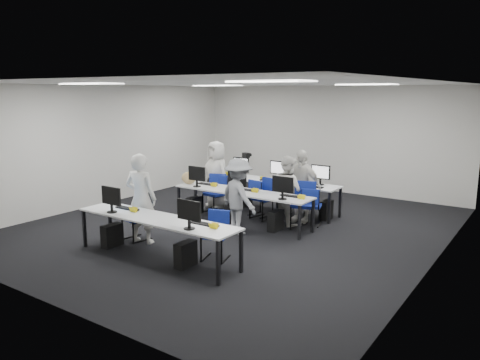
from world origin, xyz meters
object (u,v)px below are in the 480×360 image
Objects in this scene: chair_3 at (264,206)px; desk_front at (156,220)px; student_0 at (141,198)px; student_3 at (301,186)px; chair_2 at (216,201)px; student_2 at (217,174)px; chair_0 at (137,226)px; chair_7 at (311,213)px; desk_mid at (242,193)px; chair_5 at (220,197)px; photographer at (239,196)px; chair_1 at (216,244)px; chair_6 at (260,204)px; student_1 at (288,190)px; chair_4 at (303,214)px.

desk_front is at bearing -79.61° from chair_3.
student_0 is 1.07× the size of student_3.
chair_2 is 0.54× the size of student_2.
chair_7 is at bearing 59.15° from chair_0.
chair_2 is (-1.08, 0.47, -0.40)m from desk_mid.
photographer reaches higher than chair_5.
chair_1 is at bearing -67.51° from desk_mid.
photographer is at bearing 80.70° from desk_front.
chair_0 is 0.96× the size of chair_6.
chair_6 is 3.10m from student_0.
student_2 is at bearing -94.37° from student_0.
chair_6 is 0.52× the size of student_2.
chair_5 is 0.57m from student_2.
chair_5 is at bearing 145.38° from desk_mid.
chair_3 is 0.61× the size of student_1.
student_0 is at bearing -97.06° from chair_3.
desk_front is at bearing -79.79° from chair_6.
chair_5 reaches higher than chair_0.
chair_2 is 2.37m from chair_7.
desk_front is at bearing -128.15° from chair_4.
desk_front is 3.74× the size of chair_6.
student_3 is (2.16, 0.05, 0.52)m from chair_5.
chair_0 is 0.85× the size of chair_4.
chair_3 reaches higher than chair_5.
chair_0 is 2.97m from chair_3.
photographer reaches higher than chair_6.
chair_2 is (-0.00, 2.52, 0.02)m from chair_0.
desk_front is 1.86× the size of student_0.
student_1 is at bearing -136.11° from student_0.
student_1 is at bearing 9.36° from student_2.
chair_3 is 1.07× the size of chair_6.
chair_6 is 1.45m from student_2.
desk_mid is 1.99× the size of student_3.
chair_1 is at bearing -41.58° from chair_2.
desk_mid is 1.95× the size of student_2.
chair_6 is 1.31m from chair_7.
student_2 is at bearing 154.44° from chair_4.
chair_3 is 1.02× the size of chair_5.
chair_7 is at bearing -128.55° from student_1.
desk_mid is 1.66m from student_2.
desk_mid is 1.55m from chair_7.
student_0 is at bearing -142.96° from chair_7.
chair_1 is 1.81m from student_0.
desk_mid is 0.78m from chair_3.
student_3 reaches higher than desk_mid.
student_1 reaches higher than chair_3.
chair_1 is 2.78m from chair_3.
desk_front is 1.99× the size of student_3.
photographer is (1.71, -1.51, -0.05)m from student_2.
student_0 is (-0.86, 0.49, 0.18)m from desk_front.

